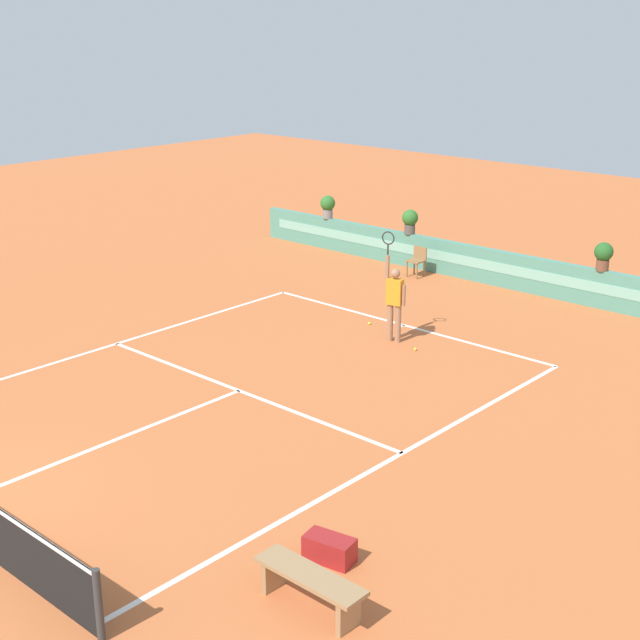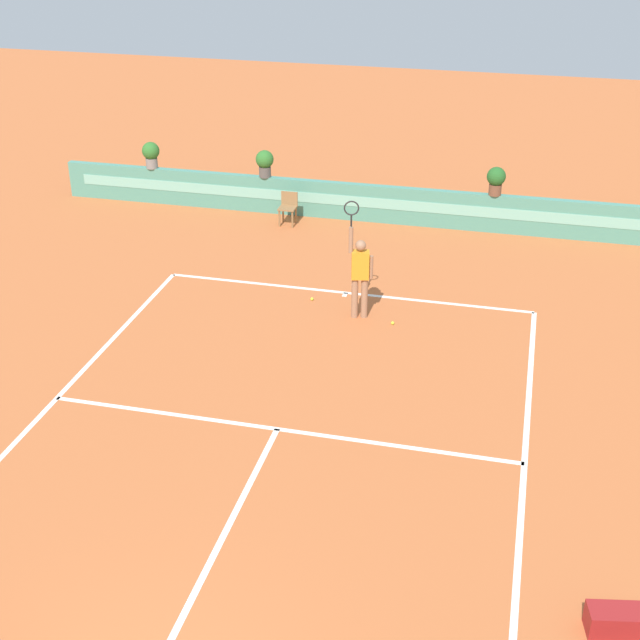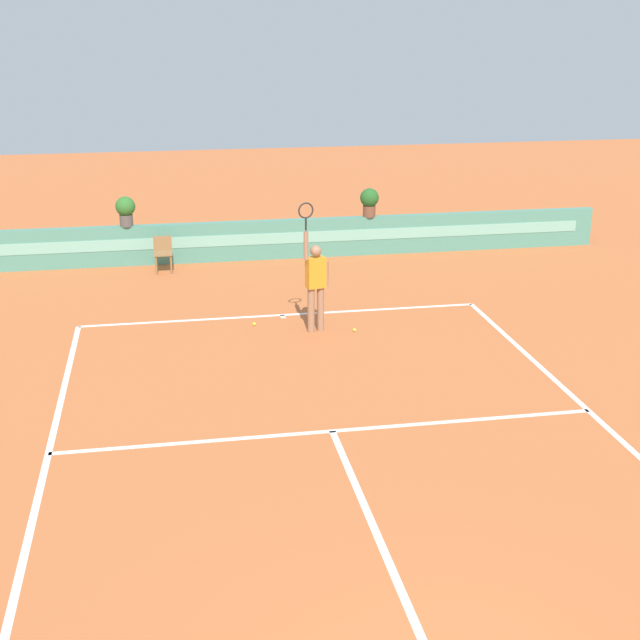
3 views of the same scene
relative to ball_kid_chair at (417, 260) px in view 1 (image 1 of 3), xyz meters
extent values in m
plane|color=#BC6033|center=(2.38, -9.66, -0.48)|extent=(60.00, 60.00, 0.00)
cube|color=white|center=(2.38, -3.77, -0.47)|extent=(8.22, 0.10, 0.01)
cube|color=white|center=(2.38, -9.26, -0.47)|extent=(8.22, 0.10, 0.01)
cube|color=white|center=(2.38, -12.46, -0.47)|extent=(0.10, 6.40, 0.01)
cube|color=white|center=(-1.73, -9.71, -0.47)|extent=(0.10, 11.89, 0.01)
cube|color=white|center=(6.49, -9.71, -0.47)|extent=(0.10, 11.89, 0.01)
cube|color=white|center=(2.38, -3.87, -0.47)|extent=(0.10, 0.20, 0.01)
cylinder|color=#333333|center=(6.79, -15.66, 0.02)|extent=(0.10, 0.10, 1.00)
cube|color=#4C8E7A|center=(2.38, 0.73, 0.02)|extent=(18.00, 0.20, 1.00)
cube|color=#7ABCA8|center=(2.38, 0.63, 0.07)|extent=(17.10, 0.01, 0.28)
cylinder|color=olive|center=(-0.18, -0.24, -0.25)|extent=(0.05, 0.05, 0.45)
cylinder|color=olive|center=(0.18, -0.24, -0.25)|extent=(0.05, 0.05, 0.45)
cylinder|color=olive|center=(-0.18, 0.11, -0.25)|extent=(0.05, 0.05, 0.45)
cylinder|color=olive|center=(0.18, 0.11, -0.25)|extent=(0.05, 0.05, 0.45)
cube|color=olive|center=(0.00, -0.07, -0.01)|extent=(0.44, 0.44, 0.04)
cube|color=olive|center=(0.00, 0.13, 0.19)|extent=(0.44, 0.04, 0.36)
cube|color=#99754C|center=(7.58, -13.50, -0.25)|extent=(0.08, 0.40, 0.45)
cube|color=#99754C|center=(8.86, -13.50, -0.25)|extent=(0.08, 0.40, 0.45)
cube|color=#99754C|center=(8.22, -13.50, 0.00)|extent=(1.60, 0.44, 0.06)
cube|color=maroon|center=(7.70, -12.53, -0.30)|extent=(0.76, 0.49, 0.36)
cylinder|color=#9E7051|center=(2.99, -4.83, -0.03)|extent=(0.14, 0.14, 0.90)
cylinder|color=#9E7051|center=(2.80, -4.87, -0.03)|extent=(0.14, 0.14, 0.90)
cube|color=orange|center=(2.89, -4.85, 0.72)|extent=(0.40, 0.30, 0.60)
sphere|color=#9E7051|center=(2.89, -4.85, 1.15)|extent=(0.22, 0.22, 0.22)
cylinder|color=#9E7051|center=(2.70, -4.89, 1.27)|extent=(0.09, 0.09, 0.55)
cylinder|color=black|center=(2.70, -4.89, 1.69)|extent=(0.04, 0.04, 0.24)
torus|color=#262626|center=(2.70, -4.89, 1.95)|extent=(0.31, 0.10, 0.31)
cylinder|color=#9E7051|center=(3.11, -4.80, 0.67)|extent=(0.09, 0.09, 0.50)
sphere|color=#CCE033|center=(3.64, -5.02, -0.44)|extent=(0.07, 0.07, 0.07)
sphere|color=#CCE033|center=(1.73, -4.31, -0.44)|extent=(0.07, 0.07, 0.07)
cylinder|color=gray|center=(-4.10, 0.73, 0.66)|extent=(0.32, 0.32, 0.28)
sphere|color=#2D6B28|center=(-4.10, 0.73, 1.01)|extent=(0.48, 0.48, 0.48)
cylinder|color=#514C47|center=(-0.84, 0.73, 0.66)|extent=(0.32, 0.32, 0.28)
sphere|color=#2D6B28|center=(-0.84, 0.73, 1.01)|extent=(0.48, 0.48, 0.48)
cylinder|color=brown|center=(5.26, 0.73, 0.66)|extent=(0.32, 0.32, 0.28)
sphere|color=#235B23|center=(5.26, 0.73, 1.01)|extent=(0.48, 0.48, 0.48)
camera|label=1|loc=(14.89, -20.70, 6.70)|focal=51.02mm
camera|label=2|loc=(6.04, -21.22, 8.09)|focal=49.84mm
camera|label=3|loc=(0.09, -20.99, 5.42)|focal=49.63mm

